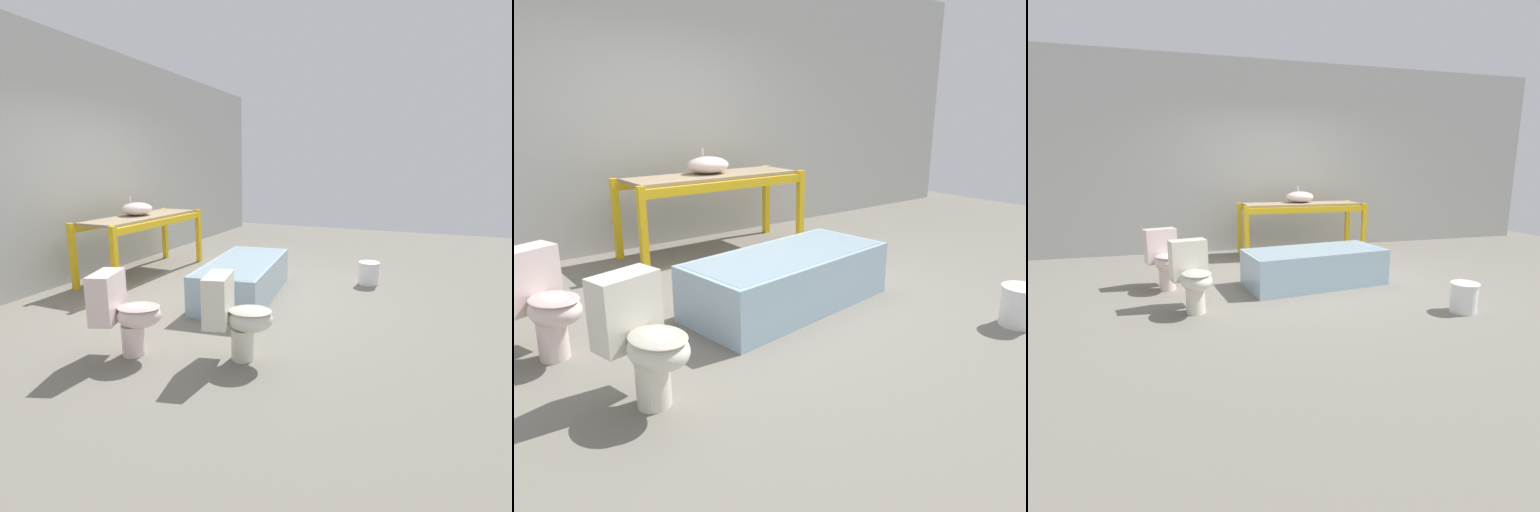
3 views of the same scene
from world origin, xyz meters
TOP-DOWN VIEW (x-y plane):
  - ground_plane at (0.00, 0.00)m, footprint 12.00×12.00m
  - warehouse_wall_rear at (0.00, 2.19)m, footprint 10.80×0.08m
  - shelving_rack at (0.50, 1.50)m, footprint 2.04×0.74m
  - sink_basin at (0.49, 1.58)m, footprint 0.47×0.41m
  - bathtub_main at (0.11, -0.27)m, footprint 1.78×0.97m
  - toilet_near at (-1.68, 0.01)m, footprint 0.48×0.62m
  - toilet_far at (-1.39, -0.87)m, footprint 0.45×0.60m
  - bucket_white at (1.22, -1.61)m, footprint 0.28×0.28m

SIDE VIEW (x-z plane):
  - ground_plane at x=0.00m, z-range 0.00..0.00m
  - bucket_white at x=1.22m, z-range 0.01..0.31m
  - bathtub_main at x=0.11m, z-range 0.03..0.48m
  - toilet_near at x=-1.68m, z-range 0.03..0.75m
  - toilet_far at x=-1.39m, z-range 0.03..0.75m
  - shelving_rack at x=0.50m, z-range 0.31..1.17m
  - sink_basin at x=0.49m, z-range 0.82..1.09m
  - warehouse_wall_rear at x=0.00m, z-range 0.00..3.20m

